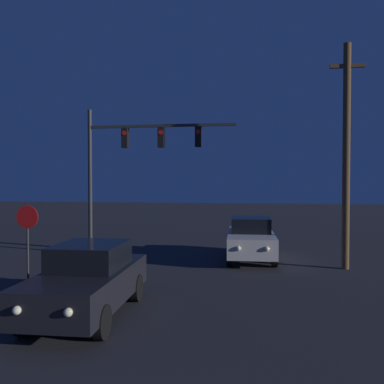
% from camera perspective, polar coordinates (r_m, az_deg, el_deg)
% --- Properties ---
extents(car_near, '(2.07, 4.84, 1.78)m').
position_cam_1_polar(car_near, '(11.16, -13.73, -11.32)').
color(car_near, black).
rests_on(car_near, ground_plane).
extents(car_far, '(2.12, 4.85, 1.78)m').
position_cam_1_polar(car_far, '(18.46, 7.85, -6.16)').
color(car_far, beige).
rests_on(car_far, ground_plane).
extents(traffic_signal_mast, '(6.76, 0.30, 6.59)m').
position_cam_1_polar(traffic_signal_mast, '(19.46, -8.04, 5.07)').
color(traffic_signal_mast, '#2D2D2D').
rests_on(traffic_signal_mast, ground_plane).
extents(stop_sign, '(0.77, 0.07, 2.54)m').
position_cam_1_polar(stop_sign, '(15.33, -21.09, -4.48)').
color(stop_sign, '#2D2D2D').
rests_on(stop_sign, ground_plane).
extents(utility_pole, '(1.27, 0.28, 8.55)m').
position_cam_1_polar(utility_pole, '(17.27, 19.88, 4.85)').
color(utility_pole, brown).
rests_on(utility_pole, ground_plane).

